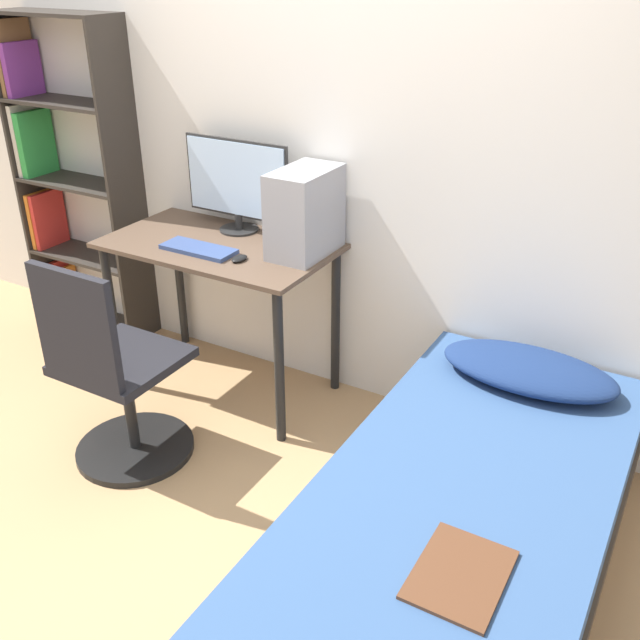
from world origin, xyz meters
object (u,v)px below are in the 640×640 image
office_chair (116,386)px  monitor (237,183)px  bed (455,546)px  bookshelf (64,179)px  keyboard (199,249)px  pc_tower (305,212)px

office_chair → monitor: size_ratio=1.67×
monitor → bed: bearing=-31.3°
bookshelf → keyboard: bearing=-14.2°
bookshelf → office_chair: (1.16, -0.89, -0.50)m
pc_tower → monitor: bearing=167.9°
bookshelf → office_chair: 1.55m
bed → monitor: 1.93m
keyboard → pc_tower: (0.43, 0.23, 0.18)m
pc_tower → bookshelf: bearing=177.5°
bookshelf → monitor: bookshelf is taller
keyboard → bed: bearing=-21.6°
bed → keyboard: bearing=158.4°
bed → monitor: size_ratio=3.58×
keyboard → pc_tower: bearing=27.6°
bed → pc_tower: bearing=142.5°
bookshelf → keyboard: 1.21m
office_chair → pc_tower: bearing=61.6°
monitor → pc_tower: (0.43, -0.09, -0.05)m
bookshelf → office_chair: size_ratio=1.82×
bookshelf → bed: 2.89m
bed → office_chair: bearing=179.8°
bookshelf → pc_tower: 1.61m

